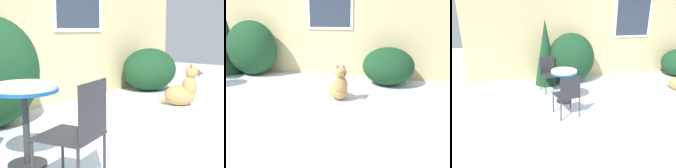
{
  "view_description": "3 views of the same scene",
  "coord_description": "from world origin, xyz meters",
  "views": [
    {
      "loc": [
        -3.35,
        -2.12,
        1.26
      ],
      "look_at": [
        0.0,
        0.6,
        0.55
      ],
      "focal_mm": 55.0,
      "sensor_mm": 36.0,
      "label": 1
    },
    {
      "loc": [
        2.57,
        -3.31,
        1.49
      ],
      "look_at": [
        1.62,
        0.49,
        0.29
      ],
      "focal_mm": 35.0,
      "sensor_mm": 36.0,
      "label": 2
    },
    {
      "loc": [
        -2.42,
        -4.24,
        2.15
      ],
      "look_at": [
        -1.51,
        0.38,
        0.43
      ],
      "focal_mm": 35.0,
      "sensor_mm": 36.0,
      "label": 3
    }
  ],
  "objects": [
    {
      "name": "dog",
      "position": [
        1.65,
        0.44,
        0.25
      ],
      "size": [
        0.55,
        0.66,
        0.68
      ],
      "rotation": [
        0.0,
        0.0,
        0.53
      ],
      "color": "tan",
      "rests_on": "ground_plane"
    },
    {
      "name": "evergreen_bush",
      "position": [
        -1.76,
        1.69,
        0.9
      ],
      "size": [
        0.64,
        0.64,
        1.81
      ],
      "color": "#194223",
      "rests_on": "ground_plane"
    },
    {
      "name": "shrub_middle",
      "position": [
        2.5,
        1.65,
        0.43
      ],
      "size": [
        1.15,
        1.04,
        0.85
      ],
      "color": "#194223",
      "rests_on": "ground_plane"
    },
    {
      "name": "shrub_left",
      "position": [
        -1.03,
        1.73,
        0.71
      ],
      "size": [
        1.34,
        1.05,
        1.42
      ],
      "color": "#194223",
      "rests_on": "ground_plane"
    },
    {
      "name": "house_wall",
      "position": [
        0.06,
        2.2,
        1.36
      ],
      "size": [
        8.0,
        0.1,
        2.82
      ],
      "color": "#D1BC84",
      "rests_on": "ground_plane"
    },
    {
      "name": "ground_plane",
      "position": [
        0.0,
        0.0,
        0.0
      ],
      "size": [
        16.0,
        16.0,
        0.0
      ],
      "primitive_type": "plane",
      "color": "silver"
    }
  ]
}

